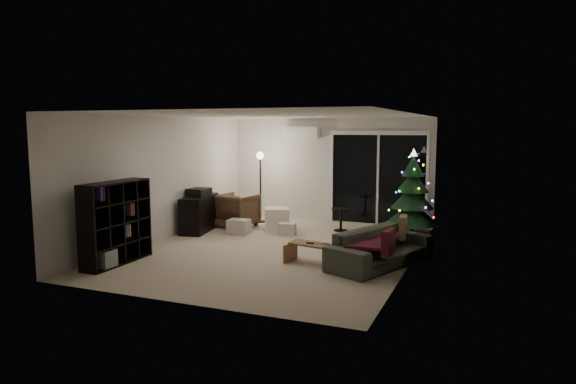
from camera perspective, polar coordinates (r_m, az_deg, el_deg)
name	(u,v)px	position (r m, az deg, el deg)	size (l,w,h in m)	color
room	(325,188)	(10.79, 4.14, 0.47)	(6.50, 7.51, 2.60)	beige
bookshelf	(108,222)	(9.16, -19.37, -3.17)	(0.35, 1.39, 1.39)	black
media_cabinet	(199,213)	(11.47, -9.82, -2.36)	(0.47, 1.25, 0.78)	black
stereo	(199,192)	(11.40, -9.87, -0.01)	(0.40, 0.47, 0.17)	black
armchair	(237,210)	(11.84, -5.71, -2.03)	(0.82, 0.85, 0.77)	#4A2D1F
ottoman	(277,219)	(11.53, -1.23, -2.97)	(0.54, 0.54, 0.48)	white
cardboard_box_a	(239,227)	(11.07, -5.48, -3.87)	(0.44, 0.34, 0.32)	beige
cardboard_box_b	(287,229)	(10.95, -0.09, -4.13)	(0.36, 0.27, 0.25)	beige
side_table	(341,220)	(11.40, 5.90, -3.06)	(0.41, 0.41, 0.51)	black
floor_lamp	(260,189)	(12.33, -3.08, 0.39)	(0.26, 0.26, 1.63)	black
sofa	(381,248)	(8.68, 10.25, -6.09)	(2.05, 0.80, 0.60)	#41473B
sofa_throw	(375,239)	(8.67, 9.62, -5.18)	(0.64, 1.48, 0.05)	#3E0F19
cushion_a	(403,227)	(9.21, 12.64, -3.84)	(0.12, 0.39, 0.39)	olive
cushion_b	(388,243)	(7.96, 11.08, -5.54)	(0.12, 0.39, 0.39)	#3E0F19
coffee_table	(319,254)	(8.64, 3.42, -6.92)	(1.08, 0.38, 0.34)	#96593B
remote_a	(310,243)	(8.65, 2.49, -5.68)	(0.13, 0.04, 0.02)	black
remote_b	(325,244)	(8.61, 4.17, -5.75)	(0.13, 0.04, 0.02)	slate
christmas_tree	(413,191)	(11.30, 13.67, 0.06)	(1.13, 1.13, 1.83)	#183F24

